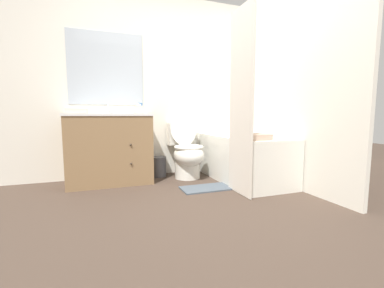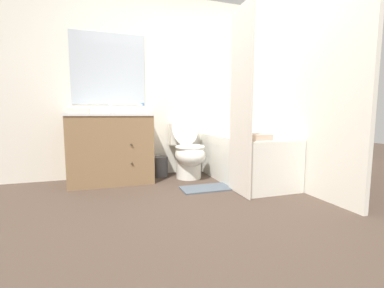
{
  "view_description": "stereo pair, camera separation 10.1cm",
  "coord_description": "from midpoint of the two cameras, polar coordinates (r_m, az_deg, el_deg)",
  "views": [
    {
      "loc": [
        -0.86,
        -2.0,
        0.85
      ],
      "look_at": [
        0.13,
        0.73,
        0.52
      ],
      "focal_mm": 24.0,
      "sensor_mm": 36.0,
      "label": 1
    },
    {
      "loc": [
        -0.77,
        -2.03,
        0.85
      ],
      "look_at": [
        0.13,
        0.73,
        0.52
      ],
      "focal_mm": 24.0,
      "sensor_mm": 36.0,
      "label": 2
    }
  ],
  "objects": [
    {
      "name": "tissue_box",
      "position": [
        3.4,
        -12.55,
        7.49
      ],
      "size": [
        0.12,
        0.11,
        0.12
      ],
      "color": "beige",
      "rests_on": "vanity_cabinet"
    },
    {
      "name": "shower_curtain",
      "position": [
        2.75,
        9.8,
        9.07
      ],
      "size": [
        0.01,
        0.46,
        1.95
      ],
      "color": "silver",
      "rests_on": "ground_plane"
    },
    {
      "name": "toilet",
      "position": [
        3.47,
        -2.0,
        -1.96
      ],
      "size": [
        0.4,
        0.68,
        0.89
      ],
      "color": "silver",
      "rests_on": "ground_plane"
    },
    {
      "name": "bath_towel_folded",
      "position": [
        2.9,
        12.75,
        1.56
      ],
      "size": [
        0.29,
        0.26,
        0.06
      ],
      "color": "tan",
      "rests_on": "bathtub"
    },
    {
      "name": "vanity_cabinet",
      "position": [
        3.37,
        -18.61,
        -0.8
      ],
      "size": [
        1.01,
        0.6,
        0.87
      ],
      "color": "olive",
      "rests_on": "ground_plane"
    },
    {
      "name": "wall_right",
      "position": [
        3.53,
        16.85,
        12.69
      ],
      "size": [
        0.05,
        2.62,
        2.5
      ],
      "color": "white",
      "rests_on": "ground_plane"
    },
    {
      "name": "sink_faucet",
      "position": [
        3.54,
        -18.96,
        6.98
      ],
      "size": [
        0.14,
        0.12,
        0.12
      ],
      "color": "silver",
      "rests_on": "vanity_cabinet"
    },
    {
      "name": "bath_mat",
      "position": [
        3.01,
        2.13,
        -9.77
      ],
      "size": [
        0.57,
        0.31,
        0.02
      ],
      "color": "#4C5660",
      "rests_on": "ground_plane"
    },
    {
      "name": "hand_towel_folded",
      "position": [
        3.22,
        -25.07,
        6.67
      ],
      "size": [
        0.23,
        0.13,
        0.05
      ],
      "color": "beige",
      "rests_on": "vanity_cabinet"
    },
    {
      "name": "soap_dispenser",
      "position": [
        3.44,
        -12.15,
        7.85
      ],
      "size": [
        0.05,
        0.05,
        0.17
      ],
      "color": "#4C7AB2",
      "rests_on": "vanity_cabinet"
    },
    {
      "name": "wastebasket",
      "position": [
        3.61,
        -8.2,
        -5.0
      ],
      "size": [
        0.21,
        0.21,
        0.27
      ],
      "color": "#4C4C51",
      "rests_on": "ground_plane"
    },
    {
      "name": "ground_plane",
      "position": [
        2.33,
        2.01,
        -14.9
      ],
      "size": [
        14.0,
        14.0,
        0.0
      ],
      "primitive_type": "plane",
      "color": "#47382D"
    },
    {
      "name": "wall_back",
      "position": [
        3.77,
        -7.64,
        12.53
      ],
      "size": [
        8.0,
        0.06,
        2.5
      ],
      "color": "white",
      "rests_on": "ground_plane"
    },
    {
      "name": "bathtub",
      "position": [
        3.43,
        10.32,
        -3.01
      ],
      "size": [
        0.68,
        1.43,
        0.58
      ],
      "color": "silver",
      "rests_on": "ground_plane"
    }
  ]
}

